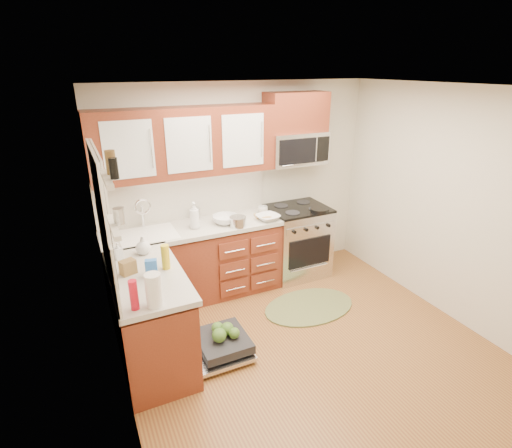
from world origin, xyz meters
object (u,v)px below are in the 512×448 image
rug (309,307)px  paper_towel_roll (154,290)px  dishwasher (219,346)px  bowl_a (268,218)px  cutting_board (265,215)px  bowl_b (225,219)px  skillet (320,210)px  cup (263,210)px  microwave (296,148)px  stock_pot (238,222)px  sink (149,245)px  range (297,241)px  upper_cabinets (185,142)px

rug → paper_towel_roll: bearing=-161.1°
dishwasher → bowl_a: (1.01, 0.95, 0.86)m
cutting_board → bowl_b: size_ratio=0.85×
skillet → cup: 0.71m
microwave → stock_pot: (-0.94, -0.33, -0.72)m
sink → stock_pot: size_ratio=3.19×
cup → bowl_b: bearing=-167.7°
cutting_board → bowl_a: bearing=-102.7°
range → bowl_b: (-1.03, -0.06, 0.50)m
upper_cabinets → rug: 2.37m
stock_pot → bowl_b: bearing=121.8°
microwave → stock_pot: size_ratio=3.91×
dishwasher → cup: size_ratio=5.89×
paper_towel_roll → upper_cabinets: bearing=64.9°
range → cup: (-0.48, 0.06, 0.50)m
upper_cabinets → bowl_b: bearing=-28.5°
range → cup: bearing=172.6°
microwave → dishwasher: size_ratio=1.09×
range → bowl_a: bowl_a is taller
upper_cabinets → bowl_a: bearing=-20.4°
stock_pot → bowl_a: stock_pot is taller
cutting_board → cup: (0.02, 0.11, 0.04)m
sink → paper_towel_roll: size_ratio=2.25×
dishwasher → cup: (1.06, 1.19, 0.87)m
rug → bowl_b: bowl_b is taller
cutting_board → cup: cup is taller
bowl_a → skillet: bearing=-5.8°
microwave → sink: (-1.93, -0.13, -0.90)m
rug → bowl_a: bearing=110.6°
skillet → cutting_board: (-0.66, 0.20, -0.04)m
skillet → range: bearing=122.8°
range → stock_pot: 1.09m
dishwasher → rug: size_ratio=0.63×
rug → cutting_board: cutting_board is taller
upper_cabinets → range: upper_cabinets is taller
bowl_a → cutting_board: bearing=77.3°
range → bowl_a: size_ratio=3.50×
microwave → dishwasher: (-1.54, -1.25, -1.60)m
microwave → skillet: size_ratio=3.29×
stock_pot → rug: bearing=-43.1°
range → upper_cabinets: bearing=174.1°
range → paper_towel_roll: bearing=-146.0°
paper_towel_roll → cutting_board: bearing=40.3°
skillet → sink: bearing=173.5°
microwave → paper_towel_roll: bearing=-143.9°
sink → skillet: skillet is taller
range → dishwasher: size_ratio=1.36×
rug → microwave: bearing=72.6°
stock_pot → bowl_a: size_ratio=0.72×
stock_pot → bowl_a: 0.41m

